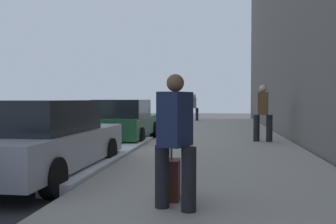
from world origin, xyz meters
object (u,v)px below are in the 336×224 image
at_px(pedestrian_navy_coat, 175,138).
at_px(rolling_suitcase, 171,180).
at_px(pedestrian_grey_coat, 194,106).
at_px(parked_car_green, 124,121).
at_px(parked_car_silver, 44,139).
at_px(pedestrian_brown_coat, 263,111).

height_order(pedestrian_navy_coat, rolling_suitcase, pedestrian_navy_coat).
height_order(pedestrian_grey_coat, pedestrian_navy_coat, pedestrian_grey_coat).
distance_m(parked_car_green, pedestrian_grey_coat, 11.42).
bearing_deg(parked_car_green, pedestrian_grey_coat, -9.04).
bearing_deg(parked_car_silver, pedestrian_brown_coat, -39.95).
bearing_deg(pedestrian_grey_coat, rolling_suitcase, -177.32).
xyz_separation_m(parked_car_silver, pedestrian_navy_coat, (-2.23, -2.81, 0.29)).
height_order(parked_car_silver, pedestrian_navy_coat, pedestrian_navy_coat).
relative_size(pedestrian_brown_coat, rolling_suitcase, 2.02).
distance_m(parked_car_green, pedestrian_brown_coat, 4.83).
relative_size(parked_car_silver, parked_car_green, 0.97).
bearing_deg(pedestrian_brown_coat, rolling_suitcase, 164.49).
bearing_deg(pedestrian_brown_coat, parked_car_silver, 140.05).
xyz_separation_m(parked_car_green, rolling_suitcase, (-8.05, -2.70, -0.33)).
height_order(parked_car_green, pedestrian_grey_coat, pedestrian_grey_coat).
bearing_deg(pedestrian_navy_coat, parked_car_silver, 51.64).
bearing_deg(rolling_suitcase, parked_car_silver, 56.58).
relative_size(pedestrian_brown_coat, pedestrian_navy_coat, 1.09).
height_order(pedestrian_brown_coat, rolling_suitcase, pedestrian_brown_coat).
relative_size(parked_car_silver, pedestrian_navy_coat, 2.76).
bearing_deg(pedestrian_navy_coat, rolling_suitcase, 13.20).
relative_size(pedestrian_navy_coat, rolling_suitcase, 1.85).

